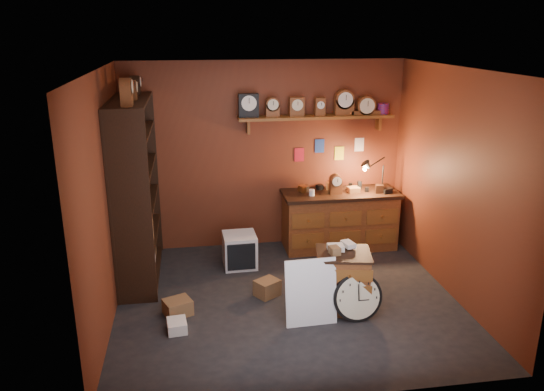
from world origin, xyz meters
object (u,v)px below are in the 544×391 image
at_px(low_cabinet, 343,278).
at_px(big_round_clock, 357,297).
at_px(shelving_unit, 133,184).
at_px(workbench, 340,217).

relative_size(low_cabinet, big_round_clock, 1.42).
bearing_deg(shelving_unit, workbench, 9.87).
xyz_separation_m(shelving_unit, big_round_clock, (2.48, -1.53, -0.98)).
bearing_deg(big_round_clock, shelving_unit, 148.30).
height_order(shelving_unit, big_round_clock, shelving_unit).
distance_m(workbench, low_cabinet, 1.82).
relative_size(shelving_unit, low_cabinet, 3.27).
bearing_deg(low_cabinet, big_round_clock, -58.95).
bearing_deg(shelving_unit, low_cabinet, -27.94).
distance_m(shelving_unit, low_cabinet, 2.83).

